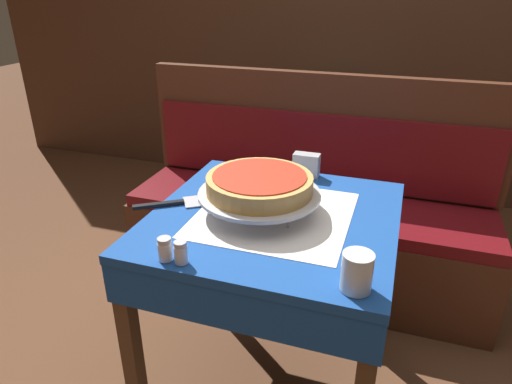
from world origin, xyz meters
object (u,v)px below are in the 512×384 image
(dining_table_rear, at_px, (323,119))
(pizza_server, at_px, (177,203))
(water_glass_near, at_px, (357,272))
(pizza_pan_stand, at_px, (259,195))
(booth_bench, at_px, (307,226))
(deep_dish_pizza, at_px, (259,184))
(salt_shaker, at_px, (165,249))
(dining_table_front, at_px, (274,241))
(napkin_holder, at_px, (306,165))
(pepper_shaker, at_px, (181,252))
(condiment_caddy, at_px, (322,97))

(dining_table_rear, bearing_deg, pizza_server, -96.75)
(water_glass_near, bearing_deg, pizza_pan_stand, 138.50)
(booth_bench, bearing_deg, deep_dish_pizza, -90.66)
(pizza_pan_stand, bearing_deg, salt_shaker, -113.82)
(pizza_pan_stand, bearing_deg, dining_table_front, 5.41)
(deep_dish_pizza, xyz_separation_m, water_glass_near, (0.35, -0.31, -0.05))
(napkin_holder, bearing_deg, salt_shaker, -108.18)
(pizza_server, bearing_deg, deep_dish_pizza, 6.28)
(booth_bench, bearing_deg, dining_table_rear, 97.05)
(pepper_shaker, xyz_separation_m, napkin_holder, (0.18, 0.70, 0.01))
(dining_table_rear, bearing_deg, dining_table_front, -84.85)
(pepper_shaker, bearing_deg, condiment_caddy, 89.44)
(dining_table_front, xyz_separation_m, pizza_server, (-0.33, -0.04, 0.11))
(pepper_shaker, bearing_deg, dining_table_rear, 89.59)
(booth_bench, relative_size, salt_shaker, 26.90)
(deep_dish_pizza, xyz_separation_m, salt_shaker, (-0.15, -0.35, -0.07))
(dining_table_front, xyz_separation_m, pepper_shaker, (-0.16, -0.35, 0.14))
(pepper_shaker, bearing_deg, water_glass_near, 4.12)
(booth_bench, height_order, pizza_server, booth_bench)
(pizza_pan_stand, distance_m, water_glass_near, 0.47)
(salt_shaker, bearing_deg, dining_table_rear, 88.19)
(dining_table_front, height_order, dining_table_rear, dining_table_front)
(pepper_shaker, distance_m, condiment_caddy, 1.85)
(water_glass_near, height_order, salt_shaker, water_glass_near)
(booth_bench, bearing_deg, condiment_caddy, 97.51)
(dining_table_rear, xyz_separation_m, pizza_pan_stand, (0.09, -1.58, 0.18))
(condiment_caddy, bearing_deg, pepper_shaker, -90.56)
(dining_table_rear, relative_size, napkin_holder, 7.73)
(booth_bench, distance_m, deep_dish_pizza, 0.95)
(pizza_pan_stand, distance_m, pizza_server, 0.29)
(deep_dish_pizza, xyz_separation_m, condiment_caddy, (-0.09, 1.50, -0.06))
(salt_shaker, height_order, condiment_caddy, condiment_caddy)
(pizza_server, distance_m, water_glass_near, 0.70)
(water_glass_near, bearing_deg, dining_table_rear, 103.20)
(booth_bench, xyz_separation_m, pepper_shaker, (-0.11, -1.12, 0.49))
(dining_table_rear, xyz_separation_m, condiment_caddy, (0.00, -0.08, 0.16))
(pizza_pan_stand, xyz_separation_m, deep_dish_pizza, (0.00, 0.00, 0.04))
(dining_table_front, xyz_separation_m, water_glass_near, (0.30, -0.32, 0.15))
(pizza_server, relative_size, water_glass_near, 2.54)
(pepper_shaker, bearing_deg, deep_dish_pizza, 73.05)
(salt_shaker, relative_size, napkin_holder, 0.67)
(water_glass_near, bearing_deg, salt_shaker, -176.26)
(pepper_shaker, bearing_deg, booth_bench, 84.16)
(booth_bench, xyz_separation_m, pizza_pan_stand, (-0.01, -0.77, 0.52))
(dining_table_front, bearing_deg, condiment_caddy, 95.27)
(pizza_server, bearing_deg, salt_shaker, -67.53)
(pizza_pan_stand, height_order, water_glass_near, water_glass_near)
(pizza_server, height_order, salt_shaker, salt_shaker)
(pizza_pan_stand, bearing_deg, condiment_caddy, 93.33)
(pizza_pan_stand, xyz_separation_m, pepper_shaker, (-0.11, -0.35, -0.03))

